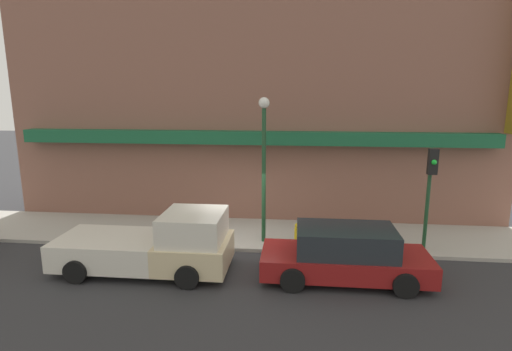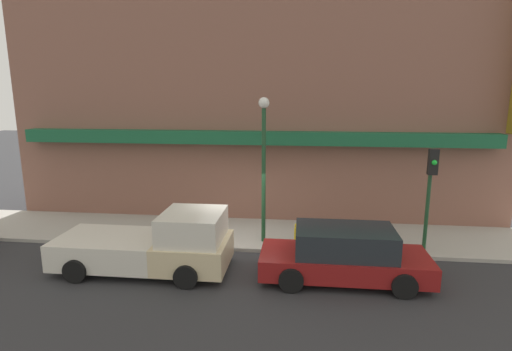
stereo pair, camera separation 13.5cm
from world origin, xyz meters
name	(u,v)px [view 2 (the right image)]	position (x,y,z in m)	size (l,w,h in m)	color
ground_plane	(240,252)	(0.00, 0.00, 0.00)	(80.00, 80.00, 0.00)	#2D2D30
sidewalk	(247,233)	(0.00, 1.61, 0.06)	(36.00, 3.23, 0.12)	#ADA89E
building	(257,94)	(0.02, 4.71, 5.11)	(19.80, 3.80, 10.25)	brown
pickup_truck	(155,245)	(-2.28, -1.61, 0.78)	(5.06, 2.24, 1.80)	beige
parked_car	(344,255)	(3.17, -1.61, 0.73)	(4.63, 2.01, 1.51)	maroon
fire_hydrant	(297,233)	(1.83, 0.69, 0.47)	(0.17, 0.17, 0.71)	yellow
street_lamp	(264,152)	(0.69, 0.77, 3.23)	(0.36, 0.36, 4.89)	#1E4728
traffic_light	(431,182)	(5.95, 0.43, 2.44)	(0.28, 0.42, 3.35)	#1E4728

